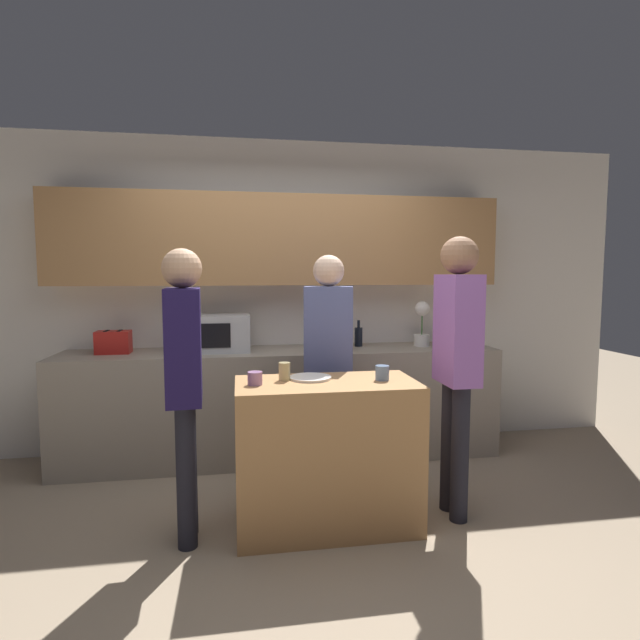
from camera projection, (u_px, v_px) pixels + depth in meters
ground_plane at (306, 542)px, 2.87m from camera, size 14.00×14.00×0.00m
back_wall at (280, 275)px, 4.37m from camera, size 6.40×0.40×2.70m
back_counter at (283, 403)px, 4.20m from camera, size 3.60×0.62×0.91m
kitchen_island at (327, 454)px, 3.04m from camera, size 1.09×0.56×0.90m
microwave at (218, 333)px, 4.09m from camera, size 0.52×0.39×0.30m
toaster at (113, 342)px, 3.97m from camera, size 0.26×0.16×0.18m
potted_plant at (422, 324)px, 4.38m from camera, size 0.14×0.14×0.39m
bottle_0 at (338, 336)px, 4.14m from camera, size 0.07×0.07×0.31m
bottle_1 at (348, 337)px, 4.23m from camera, size 0.09×0.09×0.26m
bottle_2 at (359, 336)px, 4.36m from camera, size 0.07×0.07×0.23m
plate_on_island at (310, 378)px, 3.08m from camera, size 0.26×0.26×0.01m
cup_0 at (382, 373)px, 3.04m from camera, size 0.08×0.08×0.09m
cup_1 at (284, 371)px, 3.03m from camera, size 0.07×0.07×0.11m
cup_2 at (255, 378)px, 2.91m from camera, size 0.09×0.09×0.08m
person_left at (457, 350)px, 3.11m from camera, size 0.23×0.34×1.77m
person_center at (328, 351)px, 3.54m from camera, size 0.37×0.25×1.68m
person_right at (184, 370)px, 2.81m from camera, size 0.22×0.35×1.69m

